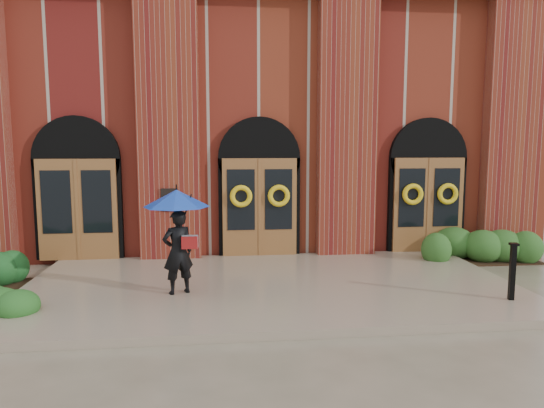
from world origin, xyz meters
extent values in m
plane|color=gray|center=(0.00, 0.00, 0.00)|extent=(90.00, 90.00, 0.00)
cube|color=gray|center=(0.00, 0.15, 0.07)|extent=(10.00, 5.30, 0.15)
cube|color=maroon|center=(0.00, 8.90, 3.50)|extent=(16.00, 12.00, 7.00)
cube|color=black|center=(-2.25, 2.47, 1.65)|extent=(0.40, 0.05, 0.55)
cube|color=maroon|center=(-2.25, 2.73, 3.50)|extent=(1.50, 0.45, 7.00)
cube|color=maroon|center=(2.25, 2.73, 3.50)|extent=(1.50, 0.45, 7.00)
cube|color=maroon|center=(6.75, 2.73, 3.50)|extent=(1.50, 0.45, 7.00)
cube|color=brown|center=(-4.50, 2.71, 1.40)|extent=(1.90, 0.10, 2.50)
cylinder|color=black|center=(-4.50, 2.85, 2.65)|extent=(2.10, 0.22, 2.10)
cube|color=brown|center=(0.00, 2.71, 1.40)|extent=(1.90, 0.10, 2.50)
cylinder|color=black|center=(0.00, 2.85, 2.65)|extent=(2.10, 0.22, 2.10)
cube|color=brown|center=(4.50, 2.71, 1.40)|extent=(1.90, 0.10, 2.50)
cylinder|color=black|center=(4.50, 2.85, 2.65)|extent=(2.10, 0.22, 2.10)
torus|color=yellow|center=(-0.48, 2.59, 1.70)|extent=(0.57, 0.13, 0.57)
torus|color=yellow|center=(0.48, 2.59, 1.70)|extent=(0.57, 0.13, 0.57)
torus|color=yellow|center=(4.02, 2.59, 1.70)|extent=(0.57, 0.13, 0.57)
torus|color=yellow|center=(4.98, 2.59, 1.70)|extent=(0.57, 0.13, 0.57)
imported|color=black|center=(-1.82, -0.37, 0.96)|extent=(0.69, 0.58, 1.62)
cone|color=#1740B2|center=(-1.82, -0.37, 1.99)|extent=(1.63, 1.63, 0.32)
cylinder|color=black|center=(-1.77, -0.42, 1.56)|extent=(0.02, 0.02, 0.55)
cube|color=#ADAFB2|center=(-1.59, -0.50, 1.17)|extent=(0.34, 0.25, 0.24)
cube|color=maroon|center=(-1.59, -0.58, 1.17)|extent=(0.29, 0.13, 0.24)
cube|color=black|center=(4.30, -1.43, 0.66)|extent=(0.11, 0.11, 1.02)
cube|color=black|center=(4.30, -1.43, 1.19)|extent=(0.17, 0.17, 0.04)
ellipsoid|color=#28531D|center=(5.42, 2.20, 0.39)|extent=(3.05, 1.22, 0.78)
camera|label=1|loc=(-1.02, -9.56, 2.98)|focal=32.00mm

